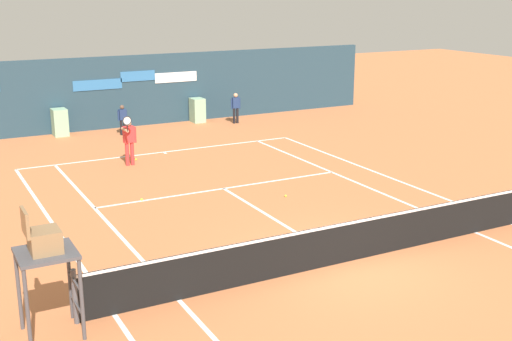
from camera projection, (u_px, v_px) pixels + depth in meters
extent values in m
plane|color=#C67042|center=(345.00, 262.00, 14.89)|extent=(80.00, 80.00, 0.00)
cube|color=white|center=(164.00, 152.00, 24.85)|extent=(10.60, 0.10, 0.01)
cube|color=white|center=(114.00, 314.00, 12.49)|extent=(0.10, 23.40, 0.01)
cube|color=white|center=(179.00, 300.00, 13.08)|extent=(0.10, 23.40, 0.01)
cube|color=white|center=(475.00, 232.00, 16.69)|extent=(0.10, 23.40, 0.01)
cube|color=white|center=(512.00, 224.00, 17.28)|extent=(0.10, 23.40, 0.01)
cube|color=white|center=(224.00, 188.00, 20.33)|extent=(8.00, 0.10, 0.01)
cube|color=white|center=(275.00, 219.00, 17.61)|extent=(0.10, 6.40, 0.01)
cube|color=white|center=(165.00, 153.00, 24.72)|extent=(0.10, 0.24, 0.01)
cylinder|color=#4C4C51|center=(75.00, 297.00, 12.03)|extent=(0.10, 0.10, 1.07)
cube|color=black|center=(346.00, 242.00, 14.76)|extent=(12.00, 0.03, 0.95)
cube|color=white|center=(346.00, 224.00, 14.64)|extent=(12.00, 0.04, 0.06)
cube|color=#233D4C|center=(120.00, 92.00, 28.95)|extent=(25.00, 0.24, 3.12)
cube|color=white|center=(176.00, 77.00, 29.86)|extent=(1.99, 0.02, 0.44)
cube|color=#2D6BA8|center=(98.00, 85.00, 28.27)|extent=(2.11, 0.02, 0.44)
cube|color=#2D6BA8|center=(138.00, 76.00, 29.01)|extent=(1.56, 0.02, 0.44)
cube|color=#8CB793|center=(60.00, 122.00, 27.49)|extent=(0.58, 0.70, 1.13)
cube|color=#8CB793|center=(197.00, 110.00, 30.29)|extent=(0.55, 0.70, 1.10)
cylinder|color=#47474C|center=(70.00, 280.00, 12.18)|extent=(0.07, 0.07, 1.52)
cylinder|color=#47474C|center=(82.00, 300.00, 11.41)|extent=(0.07, 0.07, 1.52)
cylinder|color=#47474C|center=(19.00, 290.00, 11.77)|extent=(0.07, 0.07, 1.52)
cylinder|color=#47474C|center=(28.00, 311.00, 11.01)|extent=(0.07, 0.07, 1.52)
cylinder|color=#47474C|center=(77.00, 305.00, 11.88)|extent=(0.04, 0.81, 0.04)
cylinder|color=#47474C|center=(75.00, 282.00, 11.75)|extent=(0.04, 0.81, 0.04)
cube|color=#47474C|center=(46.00, 253.00, 11.38)|extent=(1.00, 1.00, 0.06)
cube|color=olive|center=(45.00, 241.00, 11.32)|extent=(0.52, 0.56, 0.40)
cube|color=olive|center=(25.00, 223.00, 11.09)|extent=(0.06, 0.56, 0.45)
cylinder|color=red|center=(132.00, 154.00, 22.96)|extent=(0.13, 0.13, 0.81)
cylinder|color=red|center=(127.00, 154.00, 22.87)|extent=(0.13, 0.13, 0.81)
cube|color=red|center=(129.00, 134.00, 22.73)|extent=(0.37, 0.22, 0.57)
sphere|color=tan|center=(128.00, 123.00, 22.62)|extent=(0.22, 0.22, 0.22)
cylinder|color=red|center=(135.00, 135.00, 22.85)|extent=(0.09, 0.09, 0.55)
cylinder|color=tan|center=(125.00, 130.00, 22.33)|extent=(0.11, 0.55, 0.09)
cylinder|color=black|center=(127.00, 128.00, 22.07)|extent=(0.03, 0.03, 0.22)
torus|color=black|center=(127.00, 121.00, 22.00)|extent=(0.30, 0.04, 0.30)
cylinder|color=silver|center=(127.00, 121.00, 22.00)|extent=(0.26, 0.02, 0.26)
cylinder|color=black|center=(237.00, 116.00, 30.08)|extent=(0.11, 0.11, 0.70)
cylinder|color=black|center=(234.00, 116.00, 30.03)|extent=(0.11, 0.11, 0.70)
cube|color=navy|center=(236.00, 103.00, 29.90)|extent=(0.33, 0.20, 0.49)
sphere|color=tan|center=(236.00, 95.00, 29.81)|extent=(0.19, 0.19, 0.19)
cylinder|color=navy|center=(240.00, 103.00, 29.98)|extent=(0.07, 0.07, 0.47)
cylinder|color=navy|center=(232.00, 104.00, 29.84)|extent=(0.07, 0.07, 0.47)
cylinder|color=black|center=(125.00, 127.00, 27.72)|extent=(0.10, 0.10, 0.64)
cylinder|color=black|center=(121.00, 128.00, 27.64)|extent=(0.10, 0.10, 0.64)
cube|color=navy|center=(122.00, 115.00, 27.54)|extent=(0.31, 0.20, 0.45)
sphere|color=brown|center=(122.00, 107.00, 27.46)|extent=(0.18, 0.18, 0.18)
cylinder|color=navy|center=(126.00, 115.00, 27.65)|extent=(0.07, 0.07, 0.43)
cylinder|color=navy|center=(118.00, 116.00, 27.45)|extent=(0.07, 0.07, 0.43)
sphere|color=#CCE033|center=(142.00, 199.00, 19.18)|extent=(0.07, 0.07, 0.07)
sphere|color=#CCE033|center=(286.00, 196.00, 19.51)|extent=(0.07, 0.07, 0.07)
sphere|color=#CCE033|center=(136.00, 159.00, 23.65)|extent=(0.07, 0.07, 0.07)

